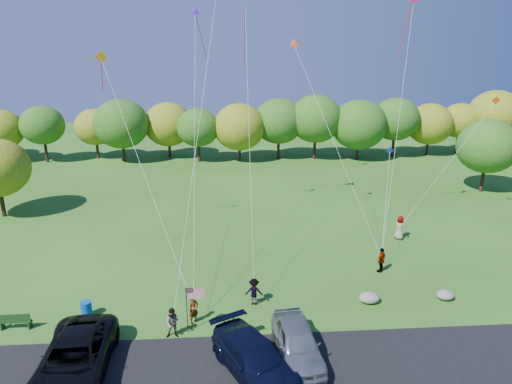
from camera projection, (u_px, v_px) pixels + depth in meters
ground at (273, 324)px, 24.76m from camera, size 140.00×140.00×0.00m
asphalt_lane at (282, 374)px, 20.95m from camera, size 44.00×6.00×0.06m
treeline at (221, 126)px, 57.46m from camera, size 75.18×28.28×8.48m
minivan_dark at (74, 359)px, 20.52m from camera, size 3.16×6.51×1.79m
minivan_navy at (255, 359)px, 20.64m from camera, size 4.56×6.09×1.64m
minivan_silver at (297, 342)px, 21.77m from camera, size 2.32×5.07×1.68m
flyer_a at (194, 309)px, 24.63m from camera, size 0.70×0.67×1.62m
flyer_b at (173, 323)px, 23.39m from camera, size 0.81×0.64×1.65m
flyer_c at (254, 292)px, 26.40m from camera, size 1.13×0.75×1.63m
flyer_d at (381, 260)px, 30.21m from camera, size 1.01×1.01×1.72m
flyer_e at (400, 228)px, 35.31m from camera, size 1.10×1.07×1.91m
park_bench at (15, 321)px, 24.12m from camera, size 1.72×0.43×0.95m
trash_barrel at (86, 309)px, 25.28m from camera, size 0.61×0.61×0.92m
flag_assembly at (192, 298)px, 23.48m from camera, size 0.97×0.63×2.63m
boulder_near at (369, 298)px, 26.72m from camera, size 1.22×0.96×0.61m
boulder_far at (445, 295)px, 27.08m from camera, size 1.06×0.88×0.55m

